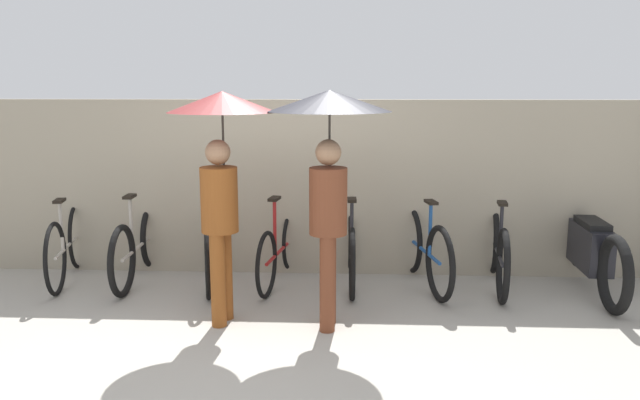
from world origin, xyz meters
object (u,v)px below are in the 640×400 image
object	(u,v)px
parked_bicycle_3	(280,249)
pedestrian_center	(329,140)
pedestrian_leading	(221,145)
motorcycle	(590,250)
parked_bicycle_4	(351,248)
parked_bicycle_0	(67,245)
parked_bicycle_1	(138,246)
parked_bicycle_5	(424,249)
parked_bicycle_6	(498,251)
parked_bicycle_2	(208,247)

from	to	relation	value
parked_bicycle_3	pedestrian_center	size ratio (longest dim) A/B	0.81
pedestrian_leading	motorcycle	xyz separation A→B (m)	(3.56, 0.99, -1.15)
parked_bicycle_3	parked_bicycle_4	world-z (taller)	parked_bicycle_3
parked_bicycle_0	parked_bicycle_1	distance (m)	0.76
motorcycle	pedestrian_leading	bearing A→B (deg)	108.02
parked_bicycle_5	pedestrian_center	world-z (taller)	pedestrian_center
parked_bicycle_5	parked_bicycle_6	world-z (taller)	parked_bicycle_5
parked_bicycle_1	pedestrian_leading	world-z (taller)	pedestrian_leading
parked_bicycle_1	parked_bicycle_6	bearing A→B (deg)	-92.24
parked_bicycle_4	parked_bicycle_5	world-z (taller)	parked_bicycle_5
parked_bicycle_3	pedestrian_leading	xyz separation A→B (m)	(-0.37, -1.08, 1.20)
parked_bicycle_2	motorcycle	distance (m)	3.95
parked_bicycle_5	pedestrian_leading	bearing A→B (deg)	107.44
parked_bicycle_3	parked_bicycle_5	world-z (taller)	parked_bicycle_3
pedestrian_leading	pedestrian_center	world-z (taller)	pedestrian_center
parked_bicycle_3	parked_bicycle_5	xyz separation A→B (m)	(1.51, -0.04, 0.03)
motorcycle	parked_bicycle_4	bearing A→B (deg)	90.30
parked_bicycle_1	parked_bicycle_3	world-z (taller)	parked_bicycle_3
parked_bicycle_5	pedestrian_center	size ratio (longest dim) A/B	0.84
parked_bicycle_0	parked_bicycle_2	xyz separation A→B (m)	(1.52, 0.00, -0.00)
parked_bicycle_0	pedestrian_leading	world-z (taller)	pedestrian_leading
parked_bicycle_1	parked_bicycle_3	xyz separation A→B (m)	(1.52, 0.02, -0.02)
parked_bicycle_0	parked_bicycle_3	distance (m)	2.28
pedestrian_leading	motorcycle	distance (m)	3.86
parked_bicycle_1	pedestrian_center	bearing A→B (deg)	-120.25
parked_bicycle_6	pedestrian_leading	world-z (taller)	pedestrian_leading
motorcycle	parked_bicycle_3	bearing A→B (deg)	90.78
pedestrian_leading	parked_bicycle_6	bearing A→B (deg)	29.71
parked_bicycle_3	motorcycle	distance (m)	3.19
parked_bicycle_4	pedestrian_center	distance (m)	1.70
parked_bicycle_1	parked_bicycle_5	xyz separation A→B (m)	(3.03, -0.02, 0.01)
parked_bicycle_1	parked_bicycle_6	world-z (taller)	parked_bicycle_6
parked_bicycle_2	parked_bicycle_6	distance (m)	3.03
parked_bicycle_4	motorcycle	world-z (taller)	parked_bicycle_4
parked_bicycle_3	pedestrian_leading	size ratio (longest dim) A/B	0.81
parked_bicycle_2	parked_bicycle_3	world-z (taller)	parked_bicycle_3
parked_bicycle_5	pedestrian_center	bearing A→B (deg)	127.59
parked_bicycle_6	parked_bicycle_1	bearing A→B (deg)	97.08
parked_bicycle_3	pedestrian_center	world-z (taller)	pedestrian_center
parked_bicycle_0	parked_bicycle_5	world-z (taller)	parked_bicycle_5
parked_bicycle_1	parked_bicycle_5	world-z (taller)	parked_bicycle_5
parked_bicycle_3	motorcycle	xyz separation A→B (m)	(3.19, -0.10, 0.05)
parked_bicycle_3	parked_bicycle_5	distance (m)	1.51
parked_bicycle_2	parked_bicycle_5	world-z (taller)	parked_bicycle_5
pedestrian_center	motorcycle	world-z (taller)	pedestrian_center
parked_bicycle_6	parked_bicycle_5	bearing A→B (deg)	97.40
parked_bicycle_1	parked_bicycle_5	size ratio (longest dim) A/B	1.03
parked_bicycle_0	parked_bicycle_2	size ratio (longest dim) A/B	0.95
parked_bicycle_6	pedestrian_center	size ratio (longest dim) A/B	0.85
parked_bicycle_0	parked_bicycle_2	bearing A→B (deg)	-101.21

